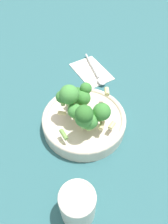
{
  "coord_description": "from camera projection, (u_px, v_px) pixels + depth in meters",
  "views": [
    {
      "loc": [
        -0.35,
        -0.04,
        0.49
      ],
      "look_at": [
        0.0,
        0.0,
        0.06
      ],
      "focal_mm": 35.0,
      "sensor_mm": 36.0,
      "label": 1
    }
  ],
  "objects": [
    {
      "name": "napkin",
      "position": [
        92.0,
        71.0,
        0.74
      ],
      "size": [
        0.17,
        0.16,
        0.01
      ],
      "color": "white",
      "rests_on": "ground_plane"
    },
    {
      "name": "cup",
      "position": [
        78.0,
        205.0,
        0.42
      ],
      "size": [
        0.07,
        0.07,
        0.09
      ],
      "color": "silver",
      "rests_on": "ground_plane"
    },
    {
      "name": "pasta_salad",
      "position": [
        82.0,
        107.0,
        0.52
      ],
      "size": [
        0.16,
        0.15,
        0.1
      ],
      "color": "#8CB766",
      "rests_on": "bowl"
    },
    {
      "name": "spoon",
      "position": [
        98.0,
        74.0,
        0.72
      ],
      "size": [
        0.16,
        0.08,
        0.01
      ],
      "rotation": [
        0.0,
        0.0,
        9.85
      ],
      "color": "silver",
      "rests_on": "napkin"
    },
    {
      "name": "bowl",
      "position": [
        84.0,
        121.0,
        0.58
      ],
      "size": [
        0.22,
        0.22,
        0.04
      ],
      "color": "beige",
      "rests_on": "ground_plane"
    },
    {
      "name": "ground_plane",
      "position": [
        84.0,
        126.0,
        0.6
      ],
      "size": [
        3.0,
        3.0,
        0.0
      ],
      "primitive_type": "plane",
      "color": "#2D6066"
    }
  ]
}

